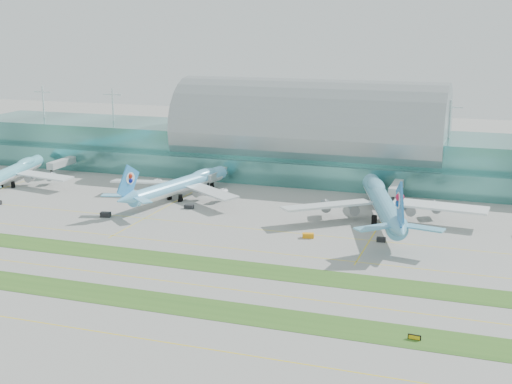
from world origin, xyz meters
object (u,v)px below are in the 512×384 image
at_px(terminal, 310,144).
at_px(taxiway_sign_east, 414,337).
at_px(airliner_c, 382,202).
at_px(airliner_a, 10,172).
at_px(airliner_b, 181,184).

xyz_separation_m(terminal, taxiway_sign_east, (65.67, -157.91, -13.62)).
xyz_separation_m(airliner_c, taxiway_sign_east, (22.30, -92.99, -6.27)).
height_order(terminal, airliner_a, terminal).
xyz_separation_m(airliner_a, taxiway_sign_east, (179.87, -96.88, -5.12)).
relative_size(airliner_b, airliner_c, 0.86).
height_order(airliner_b, airliner_c, airliner_c).
bearing_deg(airliner_b, airliner_c, 8.02).
bearing_deg(airliner_c, terminal, 106.82).
bearing_deg(airliner_a, terminal, 16.54).
xyz_separation_m(terminal, airliner_c, (43.37, -64.92, -7.35)).
bearing_deg(airliner_b, taxiway_sign_east, -31.55).
xyz_separation_m(terminal, airliner_b, (-36.46, -58.38, -8.42)).
relative_size(airliner_b, taxiway_sign_east, 23.28).
height_order(airliner_b, taxiway_sign_east, airliner_b).
distance_m(terminal, taxiway_sign_east, 171.56).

